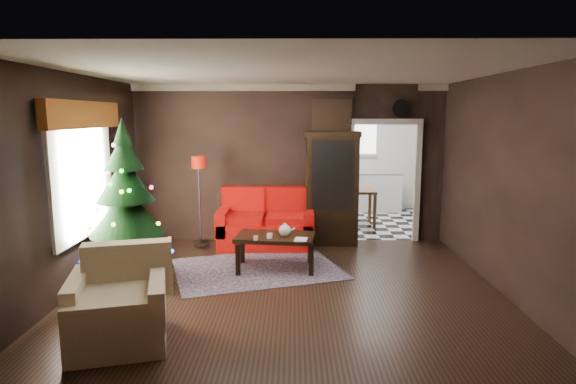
{
  "coord_description": "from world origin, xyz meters",
  "views": [
    {
      "loc": [
        0.08,
        -5.99,
        2.27
      ],
      "look_at": [
        0.0,
        0.9,
        1.15
      ],
      "focal_mm": 29.7,
      "sensor_mm": 36.0,
      "label": 1
    }
  ],
  "objects_px": {
    "christmas_tree": "(126,207)",
    "wall_clock": "(401,108)",
    "curio_cabinet": "(332,191)",
    "floor_lamp": "(200,201)",
    "coffee_table": "(275,252)",
    "kitchen_table": "(357,207)",
    "teapot": "(285,230)",
    "loveseat": "(266,218)",
    "armchair": "(118,300)"
  },
  "relations": [
    {
      "from": "christmas_tree",
      "to": "wall_clock",
      "type": "height_order",
      "value": "wall_clock"
    },
    {
      "from": "curio_cabinet",
      "to": "floor_lamp",
      "type": "bearing_deg",
      "value": -170.51
    },
    {
      "from": "christmas_tree",
      "to": "floor_lamp",
      "type": "bearing_deg",
      "value": 68.7
    },
    {
      "from": "coffee_table",
      "to": "kitchen_table",
      "type": "bearing_deg",
      "value": 61.27
    },
    {
      "from": "wall_clock",
      "to": "kitchen_table",
      "type": "bearing_deg",
      "value": 113.75
    },
    {
      "from": "curio_cabinet",
      "to": "wall_clock",
      "type": "xyz_separation_m",
      "value": [
        1.2,
        0.18,
        1.43
      ]
    },
    {
      "from": "wall_clock",
      "to": "kitchen_table",
      "type": "distance_m",
      "value": 2.43
    },
    {
      "from": "curio_cabinet",
      "to": "kitchen_table",
      "type": "distance_m",
      "value": 1.67
    },
    {
      "from": "teapot",
      "to": "kitchen_table",
      "type": "xyz_separation_m",
      "value": [
        1.44,
        2.97,
        -0.24
      ]
    },
    {
      "from": "christmas_tree",
      "to": "curio_cabinet",
      "type": "bearing_deg",
      "value": 35.16
    },
    {
      "from": "loveseat",
      "to": "christmas_tree",
      "type": "distance_m",
      "value": 2.59
    },
    {
      "from": "loveseat",
      "to": "floor_lamp",
      "type": "distance_m",
      "value": 1.16
    },
    {
      "from": "floor_lamp",
      "to": "christmas_tree",
      "type": "xyz_separation_m",
      "value": [
        -0.65,
        -1.67,
        0.22
      ]
    },
    {
      "from": "loveseat",
      "to": "curio_cabinet",
      "type": "xyz_separation_m",
      "value": [
        1.15,
        0.22,
        0.45
      ]
    },
    {
      "from": "floor_lamp",
      "to": "coffee_table",
      "type": "xyz_separation_m",
      "value": [
        1.32,
        -1.09,
        -0.56
      ]
    },
    {
      "from": "floor_lamp",
      "to": "wall_clock",
      "type": "distance_m",
      "value": 3.82
    },
    {
      "from": "curio_cabinet",
      "to": "armchair",
      "type": "height_order",
      "value": "curio_cabinet"
    },
    {
      "from": "curio_cabinet",
      "to": "kitchen_table",
      "type": "relative_size",
      "value": 2.53
    },
    {
      "from": "wall_clock",
      "to": "coffee_table",
      "type": "bearing_deg",
      "value": -142.44
    },
    {
      "from": "coffee_table",
      "to": "loveseat",
      "type": "bearing_deg",
      "value": 99.78
    },
    {
      "from": "curio_cabinet",
      "to": "teapot",
      "type": "bearing_deg",
      "value": -117.33
    },
    {
      "from": "loveseat",
      "to": "coffee_table",
      "type": "distance_m",
      "value": 1.28
    },
    {
      "from": "christmas_tree",
      "to": "armchair",
      "type": "bearing_deg",
      "value": -74.34
    },
    {
      "from": "christmas_tree",
      "to": "coffee_table",
      "type": "xyz_separation_m",
      "value": [
        1.97,
        0.58,
        -0.78
      ]
    },
    {
      "from": "loveseat",
      "to": "teapot",
      "type": "height_order",
      "value": "loveseat"
    },
    {
      "from": "floor_lamp",
      "to": "coffee_table",
      "type": "distance_m",
      "value": 1.8
    },
    {
      "from": "loveseat",
      "to": "wall_clock",
      "type": "relative_size",
      "value": 5.31
    },
    {
      "from": "loveseat",
      "to": "christmas_tree",
      "type": "bearing_deg",
      "value": -133.84
    },
    {
      "from": "christmas_tree",
      "to": "armchair",
      "type": "xyz_separation_m",
      "value": [
        0.49,
        -1.75,
        -0.59
      ]
    },
    {
      "from": "floor_lamp",
      "to": "christmas_tree",
      "type": "distance_m",
      "value": 1.8
    },
    {
      "from": "curio_cabinet",
      "to": "coffee_table",
      "type": "relative_size",
      "value": 1.68
    },
    {
      "from": "floor_lamp",
      "to": "wall_clock",
      "type": "xyz_separation_m",
      "value": [
        3.45,
        0.56,
        1.55
      ]
    },
    {
      "from": "floor_lamp",
      "to": "christmas_tree",
      "type": "height_order",
      "value": "christmas_tree"
    },
    {
      "from": "coffee_table",
      "to": "wall_clock",
      "type": "bearing_deg",
      "value": 37.56
    },
    {
      "from": "christmas_tree",
      "to": "armchair",
      "type": "relative_size",
      "value": 2.28
    },
    {
      "from": "floor_lamp",
      "to": "teapot",
      "type": "relative_size",
      "value": 7.49
    },
    {
      "from": "floor_lamp",
      "to": "armchair",
      "type": "xyz_separation_m",
      "value": [
        -0.16,
        -3.42,
        -0.37
      ]
    },
    {
      "from": "armchair",
      "to": "wall_clock",
      "type": "bearing_deg",
      "value": 33.17
    },
    {
      "from": "coffee_table",
      "to": "kitchen_table",
      "type": "relative_size",
      "value": 1.51
    },
    {
      "from": "curio_cabinet",
      "to": "christmas_tree",
      "type": "distance_m",
      "value": 3.55
    },
    {
      "from": "kitchen_table",
      "to": "christmas_tree",
      "type": "bearing_deg",
      "value": -135.63
    },
    {
      "from": "armchair",
      "to": "floor_lamp",
      "type": "bearing_deg",
      "value": 72.73
    },
    {
      "from": "christmas_tree",
      "to": "kitchen_table",
      "type": "bearing_deg",
      "value": 44.37
    },
    {
      "from": "curio_cabinet",
      "to": "christmas_tree",
      "type": "height_order",
      "value": "christmas_tree"
    },
    {
      "from": "coffee_table",
      "to": "kitchen_table",
      "type": "xyz_separation_m",
      "value": [
        1.59,
        2.89,
        0.11
      ]
    },
    {
      "from": "armchair",
      "to": "teapot",
      "type": "height_order",
      "value": "armchair"
    },
    {
      "from": "kitchen_table",
      "to": "curio_cabinet",
      "type": "bearing_deg",
      "value": -114.44
    },
    {
      "from": "christmas_tree",
      "to": "armchair",
      "type": "distance_m",
      "value": 1.91
    },
    {
      "from": "loveseat",
      "to": "kitchen_table",
      "type": "distance_m",
      "value": 2.45
    },
    {
      "from": "coffee_table",
      "to": "wall_clock",
      "type": "height_order",
      "value": "wall_clock"
    }
  ]
}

